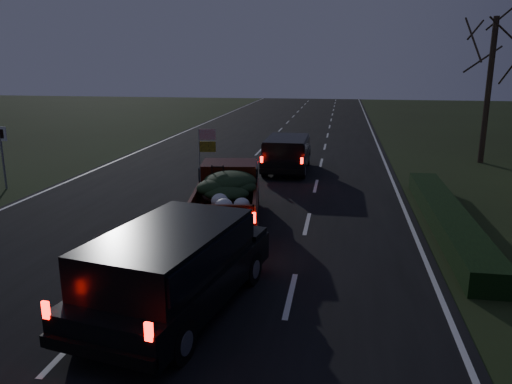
% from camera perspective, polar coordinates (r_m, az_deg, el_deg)
% --- Properties ---
extents(ground, '(120.00, 120.00, 0.00)m').
position_cam_1_polar(ground, '(13.93, -9.92, -6.02)').
color(ground, black).
rests_on(ground, ground).
extents(road_asphalt, '(14.00, 120.00, 0.02)m').
position_cam_1_polar(road_asphalt, '(13.92, -9.93, -5.98)').
color(road_asphalt, black).
rests_on(road_asphalt, ground).
extents(hedge_row, '(1.00, 10.00, 0.60)m').
position_cam_1_polar(hedge_row, '(16.25, 20.97, -2.69)').
color(hedge_row, black).
rests_on(hedge_row, ground).
extents(route_sign, '(0.55, 0.08, 2.50)m').
position_cam_1_polar(route_sign, '(21.85, -27.09, 4.54)').
color(route_sign, gray).
rests_on(route_sign, ground).
extents(bare_tree_far, '(3.60, 3.60, 7.00)m').
position_cam_1_polar(bare_tree_far, '(27.18, 25.40, 13.96)').
color(bare_tree_far, black).
rests_on(bare_tree_far, ground).
extents(pickup_truck, '(2.61, 5.16, 2.59)m').
position_cam_1_polar(pickup_truck, '(15.60, -3.24, 0.13)').
color(pickup_truck, '#3F1108').
rests_on(pickup_truck, ground).
extents(lead_suv, '(1.88, 4.50, 1.29)m').
position_cam_1_polar(lead_suv, '(22.86, 3.57, 4.73)').
color(lead_suv, black).
rests_on(lead_suv, ground).
extents(rear_suv, '(3.00, 5.33, 1.44)m').
position_cam_1_polar(rear_suv, '(9.90, -9.46, -7.86)').
color(rear_suv, black).
rests_on(rear_suv, ground).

